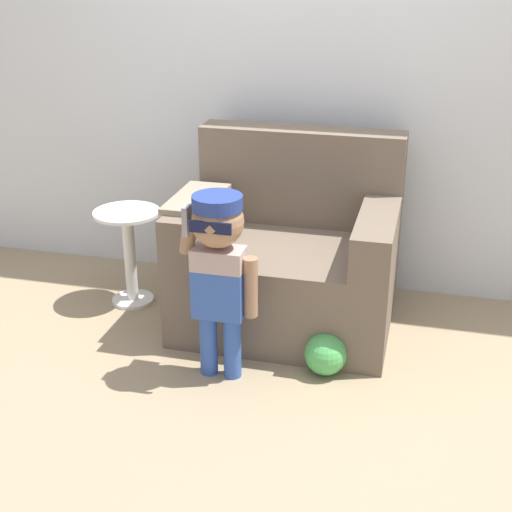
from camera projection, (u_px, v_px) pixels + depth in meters
The scene contains 6 objects.
ground_plane at pixel (272, 333), 3.68m from camera, with size 10.00×10.00×0.00m, color #998466.
wall_back at pixel (304, 56), 3.81m from camera, with size 10.00×0.05×2.60m.
armchair at pixel (289, 257), 3.71m from camera, with size 1.10×0.85×0.97m.
person_child at pixel (219, 259), 3.10m from camera, with size 0.36×0.27×0.88m.
side_table at pixel (129, 248), 3.89m from camera, with size 0.36×0.36×0.54m.
toy_ball at pixel (326, 354), 3.30m from camera, with size 0.20×0.20×0.20m.
Camera 1 is at (0.71, -3.15, 1.82)m, focal length 50.00 mm.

